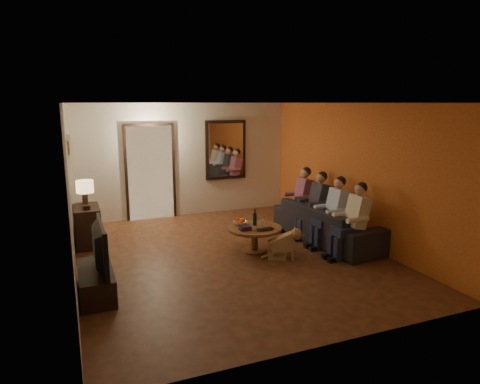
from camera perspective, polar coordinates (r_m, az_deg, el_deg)
name	(u,v)px	position (r m, az deg, el deg)	size (l,w,h in m)	color
floor	(230,256)	(7.49, -1.29, -8.50)	(5.00, 6.00, 0.01)	#412311
ceiling	(230,103)	(7.02, -1.39, 11.81)	(5.00, 6.00, 0.01)	white
back_wall	(184,160)	(9.97, -7.41, 4.23)	(5.00, 0.02, 2.60)	beige
front_wall	(332,231)	(4.53, 12.14, -5.15)	(5.00, 0.02, 2.60)	beige
left_wall	(70,194)	(6.71, -21.77, -0.23)	(0.02, 6.00, 2.60)	beige
right_wall	(354,173)	(8.34, 14.98, 2.44)	(0.02, 6.00, 2.60)	beige
orange_accent	(354,173)	(8.33, 14.92, 2.44)	(0.01, 6.00, 2.60)	#C54F21
kitchen_doorway	(150,173)	(9.83, -11.87, 2.49)	(1.00, 0.06, 2.10)	#FFE0A5
door_trim	(150,173)	(9.82, -11.85, 2.48)	(1.12, 0.04, 2.22)	black
fridge_glimpse	(162,179)	(9.90, -10.41, 1.74)	(0.45, 0.03, 1.70)	silver
mirror_frame	(226,150)	(10.21, -1.92, 5.63)	(1.00, 0.05, 1.40)	black
mirror_glass	(226,150)	(10.18, -1.86, 5.61)	(0.86, 0.02, 1.26)	white
white_door	(72,185)	(9.02, -21.51, 0.90)	(0.06, 0.85, 2.04)	white
framed_art	(68,148)	(7.91, -21.94, 5.52)	(0.03, 0.28, 0.24)	#B28C33
art_canvas	(69,147)	(7.91, -21.83, 5.53)	(0.01, 0.22, 0.18)	brown
dresser	(87,226)	(8.43, -19.67, -4.28)	(0.45, 0.82, 0.73)	black
table_lamp	(85,195)	(8.07, -19.92, -0.36)	(0.30, 0.30, 0.54)	beige
flower_vase	(85,193)	(8.51, -20.01, -0.10)	(0.14, 0.14, 0.44)	red
tv_stand	(96,282)	(6.32, -18.62, -11.33)	(0.45, 1.11, 0.37)	black
tv	(94,247)	(6.14, -18.93, -6.92)	(0.15, 1.14, 0.66)	black
sofa	(328,223)	(8.33, 11.71, -4.06)	(0.95, 2.44, 0.71)	black
person_a	(354,223)	(7.51, 14.92, -4.05)	(0.60, 0.40, 1.20)	tan
person_b	(334,215)	(7.98, 12.36, -2.99)	(0.60, 0.40, 1.20)	tan
person_c	(316,207)	(8.46, 10.09, -2.04)	(0.60, 0.40, 1.20)	tan
person_d	(301,201)	(8.96, 8.08, -1.20)	(0.60, 0.40, 1.20)	tan
dog	(283,243)	(7.29, 5.74, -6.82)	(0.56, 0.24, 0.56)	#A0794A
coffee_table	(254,239)	(7.64, 1.93, -6.30)	(0.96, 0.96, 0.45)	brown
bowl	(240,223)	(7.69, 0.05, -4.17)	(0.26, 0.26, 0.06)	white
oranges	(240,219)	(7.67, 0.05, -3.68)	(0.20, 0.20, 0.08)	#FF4F15
wine_bottle	(255,217)	(7.64, 1.99, -3.33)	(0.07, 0.07, 0.31)	black
wine_glass	(263,223)	(7.68, 3.02, -4.08)	(0.06, 0.06, 0.10)	silver
book_stack	(245,228)	(7.39, 0.69, -4.81)	(0.20, 0.15, 0.07)	black
laptop	(266,230)	(7.37, 3.53, -5.08)	(0.33, 0.21, 0.03)	black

